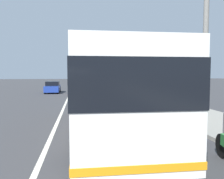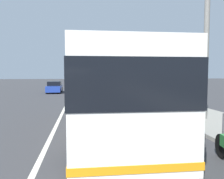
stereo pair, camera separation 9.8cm
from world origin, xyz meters
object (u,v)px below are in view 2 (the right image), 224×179
at_px(coach_bus, 109,88).
at_px(car_behind_bus, 94,88).
at_px(car_far_distant, 55,87).
at_px(motorcycle_mid_row, 195,126).
at_px(utility_pole, 206,59).

bearing_deg(coach_bus, car_behind_bus, -0.08).
relative_size(car_behind_bus, car_far_distant, 1.11).
bearing_deg(car_far_distant, coach_bus, 11.73).
height_order(motorcycle_mid_row, utility_pole, utility_pole).
height_order(coach_bus, car_far_distant, coach_bus).
bearing_deg(utility_pole, motorcycle_mid_row, 144.57).
bearing_deg(coach_bus, utility_pole, -76.17).
distance_m(coach_bus, motorcycle_mid_row, 3.65).
relative_size(motorcycle_mid_row, utility_pole, 0.34).
relative_size(motorcycle_mid_row, car_behind_bus, 0.44).
xyz_separation_m(car_behind_bus, utility_pole, (-15.69, -4.55, 2.36)).
height_order(car_behind_bus, car_far_distant, car_behind_bus).
xyz_separation_m(coach_bus, car_behind_bus, (16.79, -0.39, -1.07)).
distance_m(car_behind_bus, utility_pole, 16.51).
bearing_deg(motorcycle_mid_row, car_behind_bus, 21.58).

